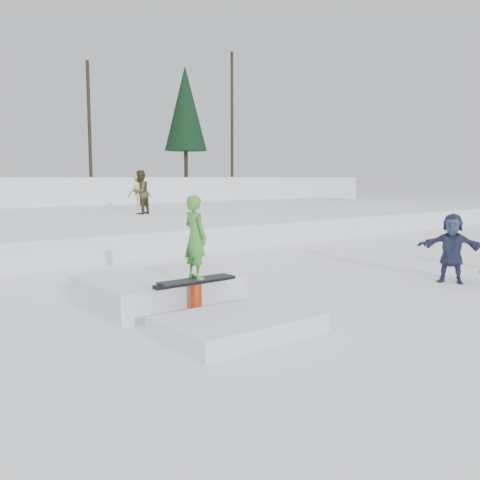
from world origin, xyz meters
TOP-DOWN VIEW (x-y plane):
  - ground at (0.00, 0.00)m, footprint 120.00×120.00m
  - snow_midrise at (0.00, 16.00)m, footprint 50.00×18.00m
  - treeline at (6.18, 28.28)m, footprint 40.24×4.22m
  - walker_olive at (4.70, 14.21)m, footprint 1.16×1.08m
  - walker_ygreen at (6.04, 16.80)m, footprint 1.34×1.16m
  - spectator_dark at (4.88, -0.29)m, footprint 1.05×1.54m
  - jib_rail_feature at (-1.44, 1.36)m, footprint 2.60×4.40m

SIDE VIEW (x-z plane):
  - ground at x=0.00m, z-range 0.00..0.00m
  - jib_rail_feature at x=-1.44m, z-range -0.75..1.36m
  - snow_midrise at x=0.00m, z-range 0.00..0.80m
  - spectator_dark at x=4.88m, z-range 0.00..1.60m
  - walker_ygreen at x=6.04m, z-range 0.80..2.60m
  - walker_olive at x=4.70m, z-range 0.80..2.71m
  - treeline at x=6.18m, z-range 2.20..12.70m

